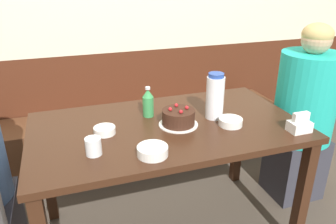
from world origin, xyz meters
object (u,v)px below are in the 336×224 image
object	(u,v)px
napkin_holder	(300,125)
glass_water_tall	(93,146)
water_pitcher	(215,96)
bowl_rice_small	(153,151)
bench_seat	(135,138)
birthday_cake	(178,118)
bowl_side_dish	(230,122)
soju_bottle	(148,103)
person_teal_shirt	(303,116)
bowl_soup_white	(105,130)

from	to	relation	value
napkin_holder	glass_water_tall	bearing A→B (deg)	174.21
water_pitcher	bowl_rice_small	xyz separation A→B (m)	(-0.45, -0.29, -0.11)
napkin_holder	water_pitcher	bearing A→B (deg)	138.54
bench_seat	birthday_cake	bearing A→B (deg)	-86.26
birthday_cake	bowl_side_dish	bearing A→B (deg)	-19.09
soju_bottle	birthday_cake	bearing A→B (deg)	-54.08
bench_seat	person_teal_shirt	size ratio (longest dim) A/B	1.96
birthday_cake	bowl_side_dish	world-z (taller)	birthday_cake
soju_bottle	napkin_holder	bearing A→B (deg)	-32.49
birthday_cake	napkin_holder	size ratio (longest dim) A/B	1.93
bowl_side_dish	water_pitcher	bearing A→B (deg)	107.74
bowl_soup_white	person_teal_shirt	size ratio (longest dim) A/B	0.09
bowl_soup_white	bowl_rice_small	size ratio (longest dim) A/B	0.79
water_pitcher	person_teal_shirt	xyz separation A→B (m)	(0.70, 0.07, -0.25)
napkin_holder	soju_bottle	bearing A→B (deg)	147.51
bowl_soup_white	bench_seat	bearing A→B (deg)	67.93
birthday_cake	bowl_soup_white	world-z (taller)	birthday_cake
birthday_cake	bowl_side_dish	distance (m)	0.28
birthday_cake	glass_water_tall	world-z (taller)	birthday_cake
soju_bottle	bowl_rice_small	distance (m)	0.44
bowl_soup_white	person_teal_shirt	bearing A→B (deg)	3.38
napkin_holder	bowl_rice_small	bearing A→B (deg)	179.12
water_pitcher	glass_water_tall	bearing A→B (deg)	-164.29
bench_seat	soju_bottle	world-z (taller)	soju_bottle
napkin_holder	bowl_side_dish	size ratio (longest dim) A/B	0.86
birthday_cake	bowl_soup_white	bearing A→B (deg)	176.04
birthday_cake	glass_water_tall	distance (m)	0.50
soju_bottle	napkin_holder	world-z (taller)	soju_bottle
bench_seat	bowl_soup_white	world-z (taller)	bowl_soup_white
bench_seat	bowl_soup_white	size ratio (longest dim) A/B	21.58
bowl_side_dish	person_teal_shirt	world-z (taller)	person_teal_shirt
bowl_soup_white	bowl_side_dish	xyz separation A→B (m)	(0.66, -0.12, 0.00)
napkin_holder	glass_water_tall	world-z (taller)	napkin_holder
napkin_holder	bowl_rice_small	world-z (taller)	napkin_holder
person_teal_shirt	bowl_rice_small	bearing A→B (deg)	17.56
birthday_cake	soju_bottle	size ratio (longest dim) A/B	1.21
bench_seat	bowl_side_dish	bearing A→B (deg)	-71.28
bowl_rice_small	bowl_soup_white	bearing A→B (deg)	121.18
bowl_rice_small	glass_water_tall	size ratio (longest dim) A/B	1.73
bowl_rice_small	person_teal_shirt	size ratio (longest dim) A/B	0.12
water_pitcher	soju_bottle	world-z (taller)	water_pitcher
bench_seat	glass_water_tall	bearing A→B (deg)	-112.04
birthday_cake	person_teal_shirt	distance (m)	0.95
water_pitcher	napkin_holder	bearing A→B (deg)	-41.46
water_pitcher	person_teal_shirt	bearing A→B (deg)	6.08
bowl_soup_white	bowl_side_dish	world-z (taller)	bowl_side_dish
soju_bottle	bowl_side_dish	xyz separation A→B (m)	(0.39, -0.26, -0.06)
water_pitcher	bowl_soup_white	xyz separation A→B (m)	(-0.62, -0.00, -0.11)
bowl_side_dish	glass_water_tall	size ratio (longest dim) A/B	1.57
bench_seat	glass_water_tall	xyz separation A→B (m)	(-0.41, -1.02, 0.55)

